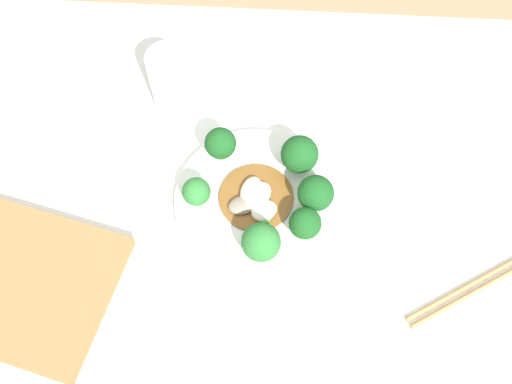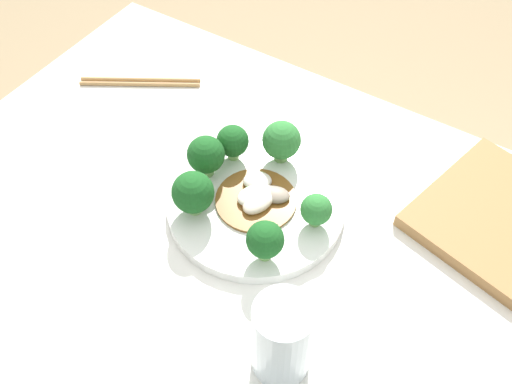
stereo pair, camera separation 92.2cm
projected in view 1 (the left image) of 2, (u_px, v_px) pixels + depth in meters
name	position (u px, v px, depth m)	size (l,w,h in m)	color
ground_plane	(250.00, 309.00, 1.63)	(8.00, 8.00, 0.00)	#9E8460
table	(248.00, 260.00, 1.29)	(1.01, 0.71, 0.76)	silver
plate	(256.00, 200.00, 0.92)	(0.25, 0.25, 0.02)	white
broccoli_east	(316.00, 194.00, 0.88)	(0.05, 0.05, 0.07)	#70A356
broccoli_northwest	(220.00, 144.00, 0.92)	(0.05, 0.05, 0.06)	#7AAD5B
broccoli_south	(261.00, 242.00, 0.84)	(0.06, 0.06, 0.07)	#70A356
broccoli_northeast	(300.00, 155.00, 0.91)	(0.06, 0.06, 0.07)	#89B76B
broccoli_west	(196.00, 192.00, 0.89)	(0.04, 0.04, 0.05)	#70A356
broccoli_southeast	(305.00, 224.00, 0.86)	(0.05, 0.05, 0.06)	#89B76B
stirfry_center	(256.00, 200.00, 0.91)	(0.11, 0.11, 0.02)	brown
drinking_glass	(171.00, 82.00, 0.96)	(0.07, 0.07, 0.12)	silver
chopsticks	(468.00, 291.00, 0.86)	(0.19, 0.12, 0.01)	#AD7F4C
cutting_board	(20.00, 282.00, 0.86)	(0.31, 0.28, 0.02)	olive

